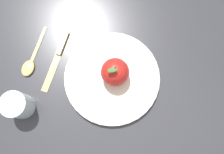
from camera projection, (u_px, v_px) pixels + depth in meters
ground_plane at (99, 80)px, 0.65m from camera, size 2.40×2.40×0.00m
dinner_plate at (112, 78)px, 0.64m from camera, size 0.26×0.26×0.02m
apple at (115, 72)px, 0.59m from camera, size 0.07×0.07×0.09m
cup at (17, 105)px, 0.59m from camera, size 0.07×0.07×0.08m
knife at (58, 55)px, 0.66m from camera, size 0.17×0.10×0.01m
spoon at (30, 63)px, 0.65m from camera, size 0.15×0.10×0.01m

